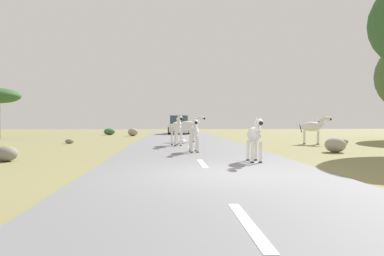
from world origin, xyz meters
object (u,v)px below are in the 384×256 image
Objects in this scene: rock_1 at (343,142)px; rock_3 at (69,141)px; zebra_3 at (189,126)px; rock_2 at (6,154)px; zebra_0 at (194,132)px; rock_0 at (133,132)px; car_0 at (179,125)px; bush_1 at (109,132)px; rock_4 at (335,145)px; zebra_4 at (313,127)px; zebra_1 at (255,135)px; zebra_2 at (177,127)px.

rock_1 is 15.46m from rock_3.
rock_1 reaches higher than rock_3.
rock_2 is (-6.42, -8.95, -0.76)m from zebra_3.
zebra_0 is 1.66× the size of rock_0.
car_0 is 14.69m from rock_3.
zebra_3 is 1.68× the size of bush_1.
rock_0 reaches higher than rock_4.
rock_2 is (-13.22, -7.25, -0.71)m from zebra_4.
zebra_3 is at bearing 131.28° from rock_4.
rock_4 reaches higher than rock_3.
zebra_3 is at bearing -93.55° from zebra_0.
rock_3 is at bearing -45.61° from zebra_0.
rock_0 is 0.99× the size of rock_4.
car_0 reaches higher than zebra_3.
zebra_1 is at bearing -140.63° from rock_4.
zebra_3 is 3.15× the size of rock_1.
zebra_2 is 0.37× the size of car_0.
bush_1 is at bearing -82.04° from zebra_2.
rock_3 is at bearing -104.79° from rock_0.
bush_1 is at bearing -167.20° from car_0.
zebra_1 is 0.86× the size of zebra_3.
zebra_2 reaches higher than zebra_1.
zebra_3 is 1.92× the size of rock_4.
zebra_1 is at bearing -130.62° from rock_1.
zebra_3 is (0.16, 6.58, 0.14)m from zebra_0.
zebra_4 reaches higher than bush_1.
zebra_2 is 15.79m from bush_1.
zebra_1 is 5.54m from rock_4.
zebra_3 is 7.02m from zebra_4.
rock_0 is (-4.12, 16.13, -0.53)m from zebra_0.
car_0 is 5.01× the size of rock_4.
zebra_1 is 10.12m from zebra_3.
zebra_2 is 15.78m from car_0.
bush_1 is 22.04m from rock_4.
rock_1 is 1.10× the size of rock_3.
zebra_1 is 1.45× the size of bush_1.
rock_0 is at bearing -72.58° from zebra_1.
rock_1 is at bearing -41.56° from rock_0.
zebra_2 is at bearing -62.24° from zebra_4.
zebra_4 is at bearing -61.33° from car_0.
zebra_3 reaches higher than rock_1.
zebra_2 is 1.61× the size of bush_1.
rock_0 is (-4.28, 9.55, -0.67)m from zebra_3.
zebra_0 reaches higher than rock_1.
car_0 is 6.55m from bush_1.
car_0 is 17.06m from rock_1.
zebra_2 is 1.84× the size of rock_4.
rock_2 is 0.84× the size of rock_4.
zebra_4 is at bearing 177.15° from rock_1.
zebra_0 is at bearing -43.42° from rock_3.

